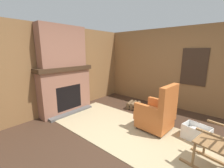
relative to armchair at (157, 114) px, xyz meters
The scene contains 13 objects.
ground_plane 0.83m from the armchair, 107.30° to the right, with size 14.00×14.00×0.00m, color #3D281C.
wood_panel_wall_left 2.83m from the armchair, 164.65° to the right, with size 0.06×5.31×2.39m.
wood_panel_wall_back 1.87m from the armchair, 97.17° to the left, with size 5.31×0.09×2.39m.
fireplace_hearth 2.51m from the armchair, 163.34° to the right, with size 0.56×1.56×1.30m.
chimney_breast 2.90m from the armchair, 163.42° to the right, with size 0.31×1.28×1.07m.
area_rug 0.75m from the armchair, 135.69° to the right, with size 3.70×1.63×0.01m.
armchair is the anchor object (origin of this frame).
rocking_chair 1.29m from the armchair, 24.44° to the right, with size 0.87×0.59×1.23m.
firewood_stack 1.31m from the armchair, 145.87° to the left, with size 0.41×0.43×0.21m.
laundry_basket 0.80m from the armchair, ahead, with size 0.52×0.42×0.30m.
oil_lamp_vase 2.94m from the armchair, 152.40° to the right, with size 0.12×0.12×0.30m.
storage_case 2.64m from the armchair, behind, with size 0.17×0.25×0.13m.
decorative_plate_on_mantel 2.77m from the armchair, 163.97° to the right, with size 0.07×0.25×0.25m.
Camera 1 is at (1.46, -2.22, 1.72)m, focal length 24.00 mm.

